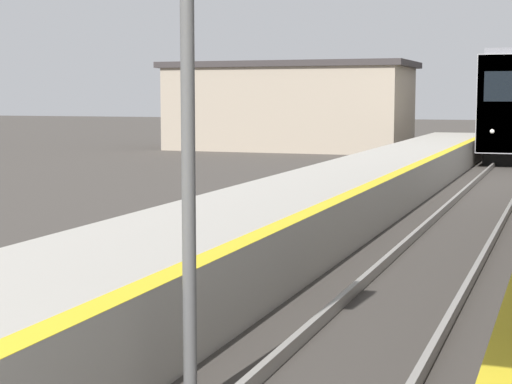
{
  "coord_description": "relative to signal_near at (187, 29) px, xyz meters",
  "views": [
    {
      "loc": [
        1.97,
        -1.81,
        2.73
      ],
      "look_at": [
        -5.96,
        19.86,
        0.14
      ],
      "focal_mm": 60.0,
      "sensor_mm": 36.0,
      "label": 1
    }
  ],
  "objects": [
    {
      "name": "station_building",
      "position": [
        -10.44,
        35.19,
        -1.05
      ],
      "size": [
        12.44,
        5.91,
        4.44
      ],
      "color": "tan",
      "rests_on": "ground"
    },
    {
      "name": "signal_near",
      "position": [
        0.0,
        0.0,
        0.0
      ],
      "size": [
        0.36,
        0.31,
        4.71
      ],
      "color": "#595959",
      "rests_on": "ground"
    }
  ]
}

